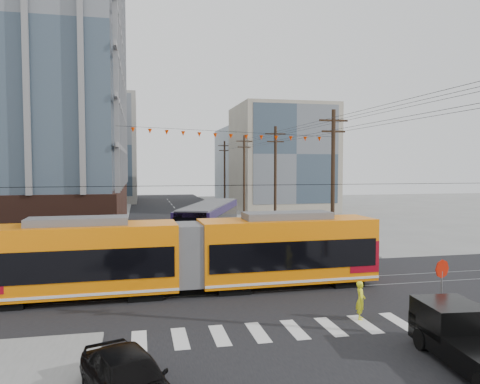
% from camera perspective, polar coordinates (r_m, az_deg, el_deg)
% --- Properties ---
extents(ground, '(160.00, 160.00, 0.00)m').
position_cam_1_polar(ground, '(23.10, 2.27, -14.12)').
color(ground, slate).
extents(bg_bldg_nw_near, '(18.00, 16.00, 18.00)m').
position_cam_1_polar(bg_bldg_nw_near, '(74.27, -21.12, 4.66)').
color(bg_bldg_nw_near, '#8C99A5').
rests_on(bg_bldg_nw_near, ground).
extents(bg_bldg_ne_near, '(14.00, 14.00, 16.00)m').
position_cam_1_polar(bg_bldg_ne_near, '(72.61, 5.09, 4.11)').
color(bg_bldg_ne_near, gray).
rests_on(bg_bldg_ne_near, ground).
extents(bg_bldg_nw_far, '(16.00, 18.00, 20.00)m').
position_cam_1_polar(bg_bldg_nw_far, '(93.78, -17.41, 5.00)').
color(bg_bldg_nw_far, gray).
rests_on(bg_bldg_nw_far, ground).
extents(bg_bldg_ne_far, '(16.00, 16.00, 14.00)m').
position_cam_1_polar(bg_bldg_ne_far, '(92.39, 2.59, 3.32)').
color(bg_bldg_ne_far, '#8C99A5').
rests_on(bg_bldg_ne_far, ground).
extents(utility_pole_far, '(0.30, 0.30, 11.00)m').
position_cam_1_polar(utility_pole_far, '(78.62, -1.89, 2.24)').
color(utility_pole_far, black).
rests_on(utility_pole_far, ground).
extents(streetcar, '(21.30, 3.57, 4.09)m').
position_cam_1_polar(streetcar, '(25.64, -6.31, -7.68)').
color(streetcar, orange).
rests_on(streetcar, ground).
extents(city_bus, '(7.28, 13.51, 3.78)m').
position_cam_1_polar(city_bus, '(39.78, -3.79, -3.99)').
color(city_bus, '#1E123E').
rests_on(city_bus, ground).
extents(pickup_truck, '(2.52, 5.68, 1.87)m').
position_cam_1_polar(pickup_truck, '(18.27, 26.67, -16.15)').
color(pickup_truck, black).
rests_on(pickup_truck, ground).
extents(black_sedan, '(3.45, 5.13, 1.62)m').
position_cam_1_polar(black_sedan, '(14.71, -13.38, -21.29)').
color(black_sedan, black).
rests_on(black_sedan, ground).
extents(parked_car_silver, '(2.94, 4.51, 1.40)m').
position_cam_1_polar(parked_car_silver, '(34.87, -12.08, -7.05)').
color(parked_car_silver, '#8E96A1').
rests_on(parked_car_silver, ground).
extents(parked_car_white, '(3.99, 5.63, 1.51)m').
position_cam_1_polar(parked_car_white, '(38.10, -11.67, -6.09)').
color(parked_car_white, silver).
rests_on(parked_car_white, ground).
extents(parked_car_grey, '(3.85, 5.62, 1.43)m').
position_cam_1_polar(parked_car_grey, '(47.97, -11.72, -4.22)').
color(parked_car_grey, '#595B64').
rests_on(parked_car_grey, ground).
extents(pedestrian, '(0.64, 0.75, 1.73)m').
position_cam_1_polar(pedestrian, '(22.15, 14.49, -12.66)').
color(pedestrian, yellow).
rests_on(pedestrian, ground).
extents(stop_sign, '(1.01, 1.01, 2.68)m').
position_cam_1_polar(stop_sign, '(22.32, 23.35, -11.43)').
color(stop_sign, '#A41000').
rests_on(stop_sign, ground).
extents(jersey_barrier, '(1.00, 4.37, 0.87)m').
position_cam_1_polar(jersey_barrier, '(36.91, 10.09, -6.88)').
color(jersey_barrier, gray).
rests_on(jersey_barrier, ground).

